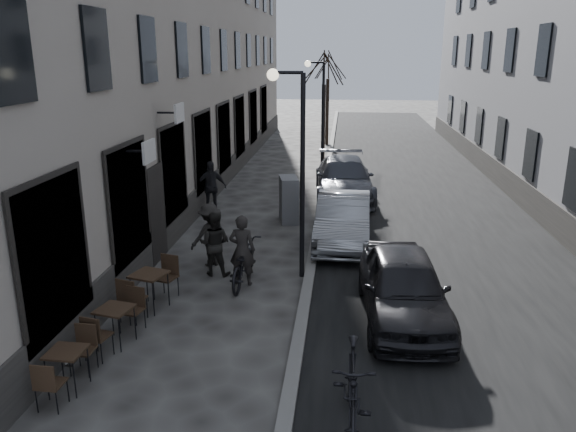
% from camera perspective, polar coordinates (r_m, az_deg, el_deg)
% --- Properties ---
extents(ground, '(120.00, 120.00, 0.00)m').
position_cam_1_polar(ground, '(9.06, -1.73, -20.76)').
color(ground, '#322F2D').
rests_on(ground, ground).
extents(road, '(7.30, 60.00, 0.00)m').
position_cam_1_polar(road, '(23.96, 12.51, 2.82)').
color(road, black).
rests_on(road, ground).
extents(kerb, '(0.25, 60.00, 0.12)m').
position_cam_1_polar(kerb, '(23.79, 3.75, 3.23)').
color(kerb, slate).
rests_on(kerb, ground).
extents(streetlamp_near, '(0.90, 0.28, 5.09)m').
position_cam_1_polar(streetlamp_near, '(13.40, 0.76, 6.48)').
color(streetlamp_near, black).
rests_on(streetlamp_near, ground).
extents(streetlamp_far, '(0.90, 0.28, 5.09)m').
position_cam_1_polar(streetlamp_far, '(25.28, 3.20, 11.14)').
color(streetlamp_far, black).
rests_on(streetlamp_far, ground).
extents(tree_near, '(2.40, 2.40, 5.70)m').
position_cam_1_polar(tree_near, '(28.18, 3.69, 14.73)').
color(tree_near, black).
rests_on(tree_near, ground).
extents(tree_far, '(2.40, 2.40, 5.70)m').
position_cam_1_polar(tree_far, '(34.18, 4.10, 15.01)').
color(tree_far, black).
rests_on(tree_far, ground).
extents(bistro_set_a, '(0.60, 1.44, 0.85)m').
position_cam_1_polar(bistro_set_a, '(10.35, -21.50, -13.96)').
color(bistro_set_a, black).
rests_on(bistro_set_a, ground).
extents(bistro_set_b, '(0.73, 1.57, 0.90)m').
position_cam_1_polar(bistro_set_b, '(11.48, -17.12, -10.26)').
color(bistro_set_b, black).
rests_on(bistro_set_b, ground).
extents(bistro_set_c, '(0.91, 1.73, 0.99)m').
position_cam_1_polar(bistro_set_c, '(12.73, -13.87, -7.04)').
color(bistro_set_c, black).
rests_on(bistro_set_c, ground).
extents(sign_board, '(0.36, 0.60, 1.02)m').
position_cam_1_polar(sign_board, '(11.30, -21.61, -11.44)').
color(sign_board, black).
rests_on(sign_board, ground).
extents(utility_cabinet, '(0.76, 1.10, 1.51)m').
position_cam_1_polar(utility_cabinet, '(18.54, 0.07, 1.68)').
color(utility_cabinet, slate).
rests_on(utility_cabinet, ground).
extents(bicycle, '(0.81, 2.07, 1.07)m').
position_cam_1_polar(bicycle, '(13.67, -4.64, -4.81)').
color(bicycle, black).
rests_on(bicycle, ground).
extents(cyclist_rider, '(0.66, 0.45, 1.75)m').
position_cam_1_polar(cyclist_rider, '(13.55, -4.68, -3.47)').
color(cyclist_rider, black).
rests_on(cyclist_rider, ground).
extents(pedestrian_near, '(0.83, 0.67, 1.65)m').
position_cam_1_polar(pedestrian_near, '(14.23, -7.51, -2.80)').
color(pedestrian_near, black).
rests_on(pedestrian_near, ground).
extents(pedestrian_mid, '(1.23, 1.19, 1.69)m').
position_cam_1_polar(pedestrian_mid, '(14.84, -7.91, -1.92)').
color(pedestrian_mid, black).
rests_on(pedestrian_mid, ground).
extents(pedestrian_far, '(1.18, 0.81, 1.86)m').
position_cam_1_polar(pedestrian_far, '(19.65, -7.88, 2.90)').
color(pedestrian_far, black).
rests_on(pedestrian_far, ground).
extents(car_near, '(1.90, 4.33, 1.45)m').
position_cam_1_polar(car_near, '(12.09, 11.66, -7.07)').
color(car_near, black).
rests_on(car_near, ground).
extents(car_mid, '(1.63, 4.40, 1.44)m').
position_cam_1_polar(car_mid, '(16.54, 5.60, -0.37)').
color(car_mid, '#909398').
rests_on(car_mid, ground).
extents(car_far, '(2.47, 5.39, 1.53)m').
position_cam_1_polar(car_far, '(21.67, 5.70, 3.78)').
color(car_far, '#383B43').
rests_on(car_far, ground).
extents(moped, '(0.61, 2.16, 1.30)m').
position_cam_1_polar(moped, '(8.78, 6.55, -17.04)').
color(moped, black).
rests_on(moped, ground).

